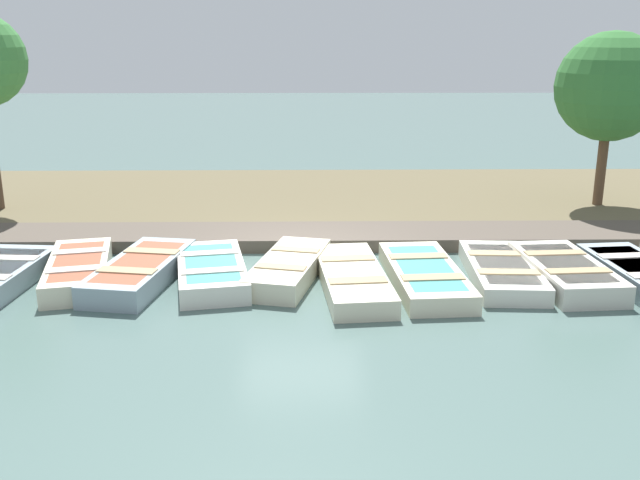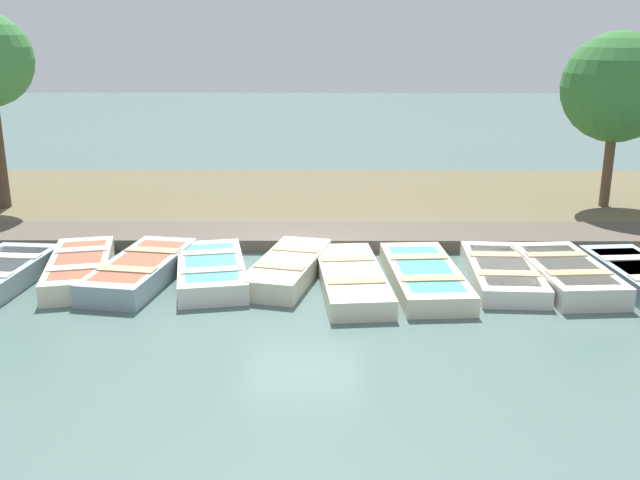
% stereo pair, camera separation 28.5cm
% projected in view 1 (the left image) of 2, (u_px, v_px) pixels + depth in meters
% --- Properties ---
extents(ground_plane, '(80.00, 80.00, 0.00)m').
position_uv_depth(ground_plane, '(301.00, 263.00, 14.34)').
color(ground_plane, '#4C6660').
extents(shore_bank, '(8.00, 24.00, 0.18)m').
position_uv_depth(shore_bank, '(303.00, 201.00, 19.11)').
color(shore_bank, brown).
rests_on(shore_bank, ground_plane).
extents(dock_walkway, '(1.57, 20.19, 0.28)m').
position_uv_depth(dock_walkway, '(302.00, 237.00, 15.67)').
color(dock_walkway, '#51473D').
rests_on(dock_walkway, ground_plane).
extents(rowboat_2, '(3.08, 1.67, 0.42)m').
position_uv_depth(rowboat_2, '(78.00, 270.00, 13.31)').
color(rowboat_2, beige).
rests_on(rowboat_2, ground_plane).
extents(rowboat_3, '(3.21, 1.64, 0.43)m').
position_uv_depth(rowboat_3, '(141.00, 271.00, 13.23)').
color(rowboat_3, '#8C9EA8').
rests_on(rowboat_3, ground_plane).
extents(rowboat_4, '(2.97, 1.70, 0.40)m').
position_uv_depth(rowboat_4, '(211.00, 271.00, 13.26)').
color(rowboat_4, silver).
rests_on(rowboat_4, ground_plane).
extents(rowboat_5, '(3.01, 1.65, 0.42)m').
position_uv_depth(rowboat_5, '(289.00, 268.00, 13.42)').
color(rowboat_5, beige).
rests_on(rowboat_5, ground_plane).
extents(rowboat_6, '(3.36, 1.39, 0.37)m').
position_uv_depth(rowboat_6, '(352.00, 278.00, 12.95)').
color(rowboat_6, beige).
rests_on(rowboat_6, ground_plane).
extents(rowboat_7, '(3.26, 1.40, 0.37)m').
position_uv_depth(rowboat_7, '(425.00, 275.00, 13.09)').
color(rowboat_7, beige).
rests_on(rowboat_7, ground_plane).
extents(rowboat_8, '(2.98, 1.34, 0.35)m').
position_uv_depth(rowboat_8, '(502.00, 271.00, 13.37)').
color(rowboat_8, silver).
rests_on(rowboat_8, ground_plane).
extents(rowboat_9, '(2.87, 1.42, 0.43)m').
position_uv_depth(rowboat_9, '(565.00, 272.00, 13.18)').
color(rowboat_9, beige).
rests_on(rowboat_9, ground_plane).
extents(rowboat_10, '(3.00, 1.37, 0.41)m').
position_uv_depth(rowboat_10, '(640.00, 275.00, 13.05)').
color(rowboat_10, '#8C9EA8').
rests_on(rowboat_10, ground_plane).
extents(park_tree_left, '(2.69, 2.69, 4.51)m').
position_uv_depth(park_tree_left, '(610.00, 87.00, 17.58)').
color(park_tree_left, brown).
rests_on(park_tree_left, ground_plane).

